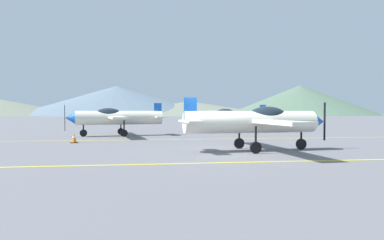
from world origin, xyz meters
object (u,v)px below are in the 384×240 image
object	(u,v)px
airplane_far	(231,116)
traffic_cone_front	(74,138)
airplane_mid	(116,117)
airplane_near	(256,121)

from	to	relation	value
airplane_far	traffic_cone_front	bearing A→B (deg)	-135.05
airplane_mid	traffic_cone_front	world-z (taller)	airplane_mid
airplane_mid	airplane_near	bearing A→B (deg)	-55.42
airplane_mid	traffic_cone_front	bearing A→B (deg)	-109.92
airplane_mid	airplane_far	xyz separation A→B (m)	(10.63, 7.13, 0.00)
airplane_near	airplane_mid	bearing A→B (deg)	124.58
airplane_near	airplane_far	xyz separation A→B (m)	(3.25, 17.83, 0.00)
airplane_mid	airplane_far	bearing A→B (deg)	33.86
airplane_near	airplane_far	distance (m)	18.12
airplane_mid	traffic_cone_front	distance (m)	5.90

